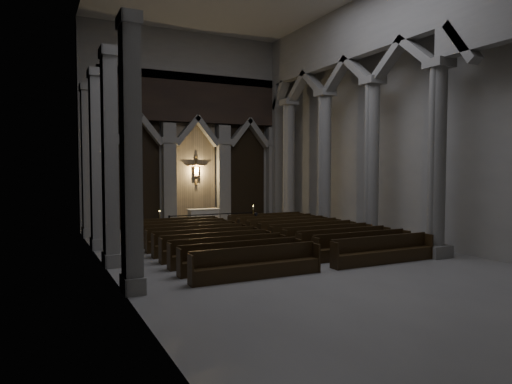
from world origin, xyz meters
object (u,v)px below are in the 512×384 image
altar_rail (212,219)px  pews (263,241)px  altar (203,217)px  worshipper (256,223)px  candle_stand_left (160,226)px  candle_stand_right (253,222)px

altar_rail → pews: (-0.00, -6.54, -0.33)m
altar → worshipper: (1.85, -3.66, -0.07)m
pews → altar: bearing=89.6°
altar → pews: (-0.06, -8.23, -0.31)m
altar → worshipper: bearing=-63.2°
altar → candle_stand_left: (-2.91, -0.74, -0.32)m
candle_stand_left → worshipper: candle_stand_left is taller
candle_stand_left → candle_stand_right: candle_stand_right is taller
candle_stand_left → pews: candle_stand_left is taller
altar_rail → candle_stand_left: bearing=161.5°
altar_rail → worshipper: 2.74m
candle_stand_left → pews: 8.02m
altar → worshipper: size_ratio=1.69×
altar_rail → worshipper: bearing=-45.8°
candle_stand_left → candle_stand_right: (5.61, -0.74, 0.04)m
altar_rail → pews: pews is taller
candle_stand_right → worshipper: size_ratio=1.16×
worshipper → altar: bearing=122.5°
pews → worshipper: (1.91, 4.58, 0.24)m
altar_rail → candle_stand_right: size_ratio=3.82×
altar → candle_stand_right: candle_stand_right is taller
altar_rail → candle_stand_right: 2.78m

